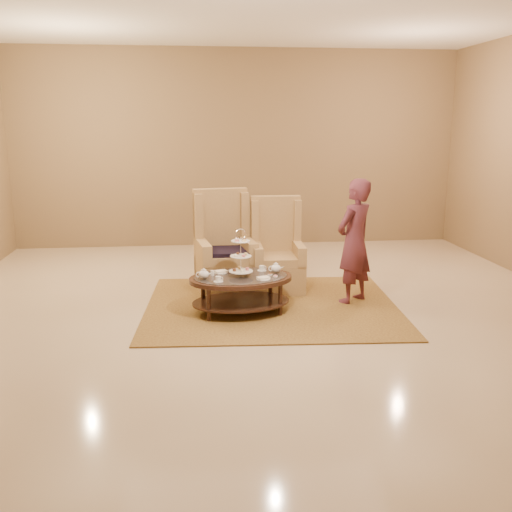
{
  "coord_description": "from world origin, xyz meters",
  "views": [
    {
      "loc": [
        -0.8,
        -6.41,
        2.22
      ],
      "look_at": [
        -0.08,
        0.2,
        0.66
      ],
      "focal_mm": 40.0,
      "sensor_mm": 36.0,
      "label": 1
    }
  ],
  "objects": [
    {
      "name": "armchair_right",
      "position": [
        0.29,
        1.0,
        0.42
      ],
      "size": [
        0.69,
        0.71,
        1.25
      ],
      "rotation": [
        0.0,
        0.0,
        -0.02
      ],
      "color": "tan",
      "rests_on": "ground"
    },
    {
      "name": "ground",
      "position": [
        0.0,
        0.0,
        0.0
      ],
      "size": [
        8.0,
        8.0,
        0.0
      ],
      "primitive_type": "plane",
      "color": "beige",
      "rests_on": "ground"
    },
    {
      "name": "ceiling",
      "position": [
        0.0,
        0.0,
        0.0
      ],
      "size": [
        8.0,
        8.0,
        0.02
      ],
      "primitive_type": "cube",
      "color": "silver",
      "rests_on": "ground"
    },
    {
      "name": "tea_table",
      "position": [
        -0.28,
        0.04,
        0.37
      ],
      "size": [
        1.32,
        1.0,
        1.02
      ],
      "rotation": [
        0.0,
        0.0,
        0.13
      ],
      "color": "black",
      "rests_on": "ground"
    },
    {
      "name": "rug",
      "position": [
        0.12,
        0.25,
        0.01
      ],
      "size": [
        3.22,
        2.74,
        0.02
      ],
      "rotation": [
        0.0,
        0.0,
        -0.06
      ],
      "color": "olive",
      "rests_on": "ground"
    },
    {
      "name": "armchair_left",
      "position": [
        -0.42,
        1.05,
        0.46
      ],
      "size": [
        0.83,
        0.85,
        1.35
      ],
      "rotation": [
        0.0,
        0.0,
        0.15
      ],
      "color": "tan",
      "rests_on": "ground"
    },
    {
      "name": "wall_back",
      "position": [
        0.0,
        4.0,
        1.75
      ],
      "size": [
        8.0,
        0.04,
        3.5
      ],
      "primitive_type": "cube",
      "color": "olive",
      "rests_on": "ground"
    },
    {
      "name": "person",
      "position": [
        1.15,
        0.31,
        0.78
      ],
      "size": [
        0.68,
        0.65,
        1.56
      ],
      "rotation": [
        0.0,
        0.0,
        3.8
      ],
      "color": "#5B2732",
      "rests_on": "ground"
    }
  ]
}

